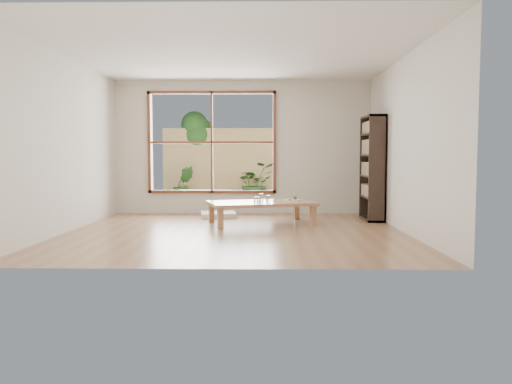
# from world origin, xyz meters

# --- Properties ---
(ground) EXTENTS (5.00, 5.00, 0.00)m
(ground) POSITION_xyz_m (0.00, 0.00, 0.00)
(ground) COLOR #9B734D
(ground) RESTS_ON ground
(low_table) EXTENTS (1.90, 1.40, 0.37)m
(low_table) POSITION_xyz_m (0.38, 0.87, 0.33)
(low_table) COLOR #A2714E
(low_table) RESTS_ON ground
(floor_cushion) EXTENTS (0.72, 0.72, 0.09)m
(floor_cushion) POSITION_xyz_m (-0.42, 1.82, 0.05)
(floor_cushion) COLOR white
(floor_cushion) RESTS_ON ground
(bookshelf) EXTENTS (0.29, 0.82, 1.83)m
(bookshelf) POSITION_xyz_m (2.33, 1.42, 0.92)
(bookshelf) COLOR #33231C
(bookshelf) RESTS_ON ground
(glass_tall) EXTENTS (0.07, 0.07, 0.13)m
(glass_tall) POSITION_xyz_m (0.38, 0.82, 0.44)
(glass_tall) COLOR silver
(glass_tall) RESTS_ON low_table
(glass_mid) EXTENTS (0.07, 0.07, 0.09)m
(glass_mid) POSITION_xyz_m (0.49, 1.03, 0.42)
(glass_mid) COLOR silver
(glass_mid) RESTS_ON low_table
(glass_short) EXTENTS (0.06, 0.06, 0.08)m
(glass_short) POSITION_xyz_m (0.29, 0.91, 0.41)
(glass_short) COLOR silver
(glass_short) RESTS_ON low_table
(glass_small) EXTENTS (0.06, 0.06, 0.07)m
(glass_small) POSITION_xyz_m (0.34, 0.88, 0.41)
(glass_small) COLOR silver
(glass_small) RESTS_ON low_table
(food_tray) EXTENTS (0.29, 0.23, 0.08)m
(food_tray) POSITION_xyz_m (0.90, 1.02, 0.39)
(food_tray) COLOR white
(food_tray) RESTS_ON low_table
(deck) EXTENTS (2.80, 2.00, 0.05)m
(deck) POSITION_xyz_m (-0.60, 3.56, 0.00)
(deck) COLOR #393329
(deck) RESTS_ON ground
(garden_bench) EXTENTS (1.19, 0.47, 0.37)m
(garden_bench) POSITION_xyz_m (-0.85, 3.45, 0.33)
(garden_bench) COLOR #33231C
(garden_bench) RESTS_ON deck
(bamboo_fence) EXTENTS (2.80, 0.06, 1.80)m
(bamboo_fence) POSITION_xyz_m (-0.60, 4.56, 0.90)
(bamboo_fence) COLOR #DAB870
(bamboo_fence) RESTS_ON ground
(shrub_right) EXTENTS (1.10, 1.04, 0.96)m
(shrub_right) POSITION_xyz_m (0.22, 4.23, 0.51)
(shrub_right) COLOR #346525
(shrub_right) RESTS_ON deck
(shrub_left) EXTENTS (0.58, 0.52, 0.88)m
(shrub_left) POSITION_xyz_m (-1.46, 4.18, 0.46)
(shrub_left) COLOR #346525
(shrub_left) RESTS_ON deck
(garden_tree) EXTENTS (1.04, 0.85, 2.22)m
(garden_tree) POSITION_xyz_m (-1.28, 4.86, 1.63)
(garden_tree) COLOR #4C3D2D
(garden_tree) RESTS_ON ground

